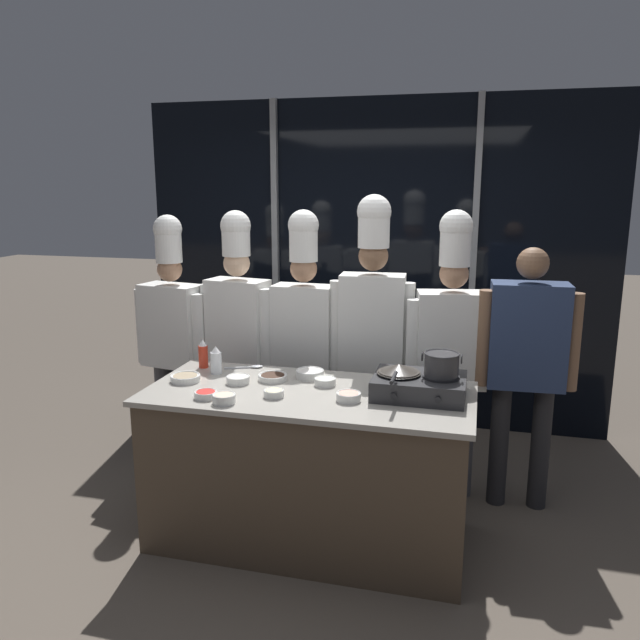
# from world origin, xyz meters

# --- Properties ---
(ground_plane) EXTENTS (24.00, 24.00, 0.00)m
(ground_plane) POSITION_xyz_m (0.00, 0.00, 0.00)
(ground_plane) COLOR brown
(window_wall_back) EXTENTS (3.90, 0.09, 2.70)m
(window_wall_back) POSITION_xyz_m (0.00, 1.97, 1.35)
(window_wall_back) COLOR black
(window_wall_back) RESTS_ON ground_plane
(demo_counter) EXTENTS (1.81, 0.82, 0.90)m
(demo_counter) POSITION_xyz_m (0.00, 0.00, 0.45)
(demo_counter) COLOR #4C3D2D
(demo_counter) RESTS_ON ground_plane
(portable_stove) EXTENTS (0.49, 0.39, 0.12)m
(portable_stove) POSITION_xyz_m (0.60, 0.07, 0.96)
(portable_stove) COLOR #28282B
(portable_stove) RESTS_ON demo_counter
(frying_pan) EXTENTS (0.24, 0.41, 0.05)m
(frying_pan) POSITION_xyz_m (0.49, 0.07, 1.05)
(frying_pan) COLOR #38332D
(frying_pan) RESTS_ON portable_stove
(stock_pot) EXTENTS (0.21, 0.19, 0.13)m
(stock_pot) POSITION_xyz_m (0.71, 0.07, 1.09)
(stock_pot) COLOR #333335
(stock_pot) RESTS_ON portable_stove
(squeeze_bottle_chili) EXTENTS (0.06, 0.06, 0.18)m
(squeeze_bottle_chili) POSITION_xyz_m (-0.76, 0.27, 0.98)
(squeeze_bottle_chili) COLOR red
(squeeze_bottle_chili) RESTS_ON demo_counter
(squeeze_bottle_clear) EXTENTS (0.07, 0.07, 0.17)m
(squeeze_bottle_clear) POSITION_xyz_m (-0.63, 0.18, 0.98)
(squeeze_bottle_clear) COLOR white
(squeeze_bottle_clear) RESTS_ON demo_counter
(prep_bowl_soy_glaze) EXTENTS (0.17, 0.17, 0.04)m
(prep_bowl_soy_glaze) POSITION_xyz_m (-0.26, 0.14, 0.92)
(prep_bowl_soy_glaze) COLOR white
(prep_bowl_soy_glaze) RESTS_ON demo_counter
(prep_bowl_bean_sprouts) EXTENTS (0.12, 0.12, 0.04)m
(prep_bowl_bean_sprouts) POSITION_xyz_m (0.06, 0.12, 0.93)
(prep_bowl_bean_sprouts) COLOR white
(prep_bowl_bean_sprouts) RESTS_ON demo_counter
(prep_bowl_chicken) EXTENTS (0.12, 0.12, 0.05)m
(prep_bowl_chicken) POSITION_xyz_m (-0.38, -0.30, 0.93)
(prep_bowl_chicken) COLOR white
(prep_bowl_chicken) RESTS_ON demo_counter
(prep_bowl_mushrooms) EXTENTS (0.17, 0.17, 0.04)m
(prep_bowl_mushrooms) POSITION_xyz_m (-0.74, -0.01, 0.92)
(prep_bowl_mushrooms) COLOR white
(prep_bowl_mushrooms) RESTS_ON demo_counter
(prep_bowl_shrimp) EXTENTS (0.13, 0.13, 0.05)m
(prep_bowl_shrimp) POSITION_xyz_m (0.25, -0.10, 0.93)
(prep_bowl_shrimp) COLOR white
(prep_bowl_shrimp) RESTS_ON demo_counter
(prep_bowl_bell_pepper) EXTENTS (0.12, 0.12, 0.04)m
(prep_bowl_bell_pepper) POSITION_xyz_m (-0.50, -0.24, 0.92)
(prep_bowl_bell_pepper) COLOR white
(prep_bowl_bell_pepper) RESTS_ON demo_counter
(prep_bowl_garlic) EXTENTS (0.13, 0.13, 0.04)m
(prep_bowl_garlic) POSITION_xyz_m (-0.43, 0.03, 0.93)
(prep_bowl_garlic) COLOR white
(prep_bowl_garlic) RESTS_ON demo_counter
(prep_bowl_rice) EXTENTS (0.17, 0.17, 0.05)m
(prep_bowl_rice) POSITION_xyz_m (-0.06, 0.23, 0.93)
(prep_bowl_rice) COLOR white
(prep_bowl_rice) RESTS_ON demo_counter
(prep_bowl_noodles) EXTENTS (0.11, 0.11, 0.04)m
(prep_bowl_noodles) POSITION_xyz_m (-0.16, -0.14, 0.92)
(prep_bowl_noodles) COLOR white
(prep_bowl_noodles) RESTS_ON demo_counter
(serving_spoon_slotted) EXTENTS (0.23, 0.12, 0.02)m
(serving_spoon_slotted) POSITION_xyz_m (-0.46, 0.34, 0.91)
(serving_spoon_slotted) COLOR #B2B5BA
(serving_spoon_slotted) RESTS_ON demo_counter
(chef_head) EXTENTS (0.57, 0.30, 1.81)m
(chef_head) POSITION_xyz_m (-1.23, 0.79, 1.02)
(chef_head) COLOR #4C4C51
(chef_head) RESTS_ON ground_plane
(chef_sous) EXTENTS (0.55, 0.29, 1.85)m
(chef_sous) POSITION_xyz_m (-0.72, 0.78, 1.07)
(chef_sous) COLOR #2D3856
(chef_sous) RESTS_ON ground_plane
(chef_line) EXTENTS (0.54, 0.23, 1.86)m
(chef_line) POSITION_xyz_m (-0.25, 0.78, 1.07)
(chef_line) COLOR #232326
(chef_line) RESTS_ON ground_plane
(chef_pastry) EXTENTS (0.55, 0.24, 1.96)m
(chef_pastry) POSITION_xyz_m (0.22, 0.77, 1.15)
(chef_pastry) COLOR #4C4C51
(chef_pastry) RESTS_ON ground_plane
(chef_apprentice) EXTENTS (0.56, 0.30, 1.87)m
(chef_apprentice) POSITION_xyz_m (0.73, 0.73, 1.06)
(chef_apprentice) COLOR #4C4C51
(chef_apprentice) RESTS_ON ground_plane
(person_guest) EXTENTS (0.60, 0.26, 1.66)m
(person_guest) POSITION_xyz_m (1.18, 0.71, 1.00)
(person_guest) COLOR #232326
(person_guest) RESTS_ON ground_plane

